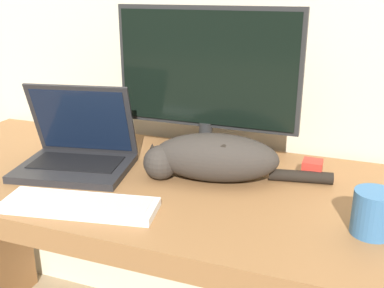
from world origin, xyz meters
TOP-DOWN VIEW (x-y plane):
  - desk at (0.00, 0.33)m, footprint 1.62×0.66m
  - monitor at (0.07, 0.52)m, footprint 0.55×0.18m
  - laptop at (-0.26, 0.32)m, footprint 0.35×0.29m
  - external_keyboard at (-0.11, 0.10)m, footprint 0.38×0.18m
  - cat at (0.13, 0.37)m, footprint 0.49×0.20m
  - coffee_mug at (0.54, 0.22)m, footprint 0.09×0.09m
  - small_toy at (0.39, 0.48)m, footprint 0.05×0.05m

SIDE VIEW (x-z plane):
  - desk at x=0.00m, z-range 0.22..0.97m
  - external_keyboard at x=-0.11m, z-range 0.74..0.77m
  - small_toy at x=0.39m, z-range 0.74..0.80m
  - laptop at x=-0.26m, z-range 0.67..0.91m
  - coffee_mug at x=0.54m, z-range 0.74..0.84m
  - cat at x=0.13m, z-range 0.74..0.87m
  - monitor at x=0.07m, z-range 0.76..1.21m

